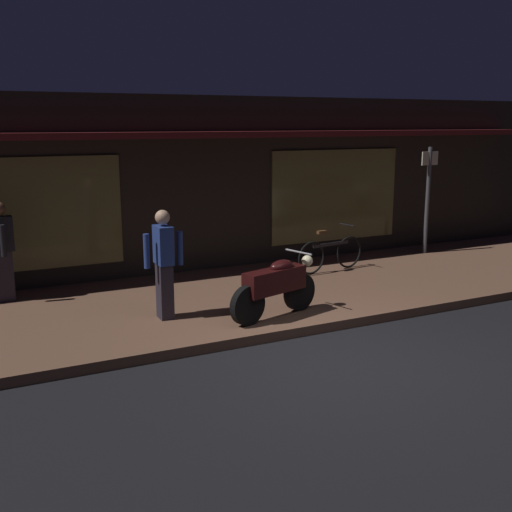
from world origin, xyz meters
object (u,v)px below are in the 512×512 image
bicycle_parked (331,254)px  sign_post (428,194)px  person_bystander (164,262)px  person_photographer (2,250)px  motorcycle (276,285)px

bicycle_parked → sign_post: sign_post is taller
sign_post → person_bystander: bearing=-164.2°
person_photographer → bicycle_parked: bearing=-6.2°
bicycle_parked → motorcycle: bearing=-138.3°
person_bystander → bicycle_parked: bearing=20.0°
bicycle_parked → sign_post: size_ratio=0.69×
bicycle_parked → person_bystander: 4.21m
bicycle_parked → person_bystander: person_bystander is taller
motorcycle → bicycle_parked: 3.20m
motorcycle → sign_post: bearing=26.5°
person_photographer → person_bystander: size_ratio=1.00×
bicycle_parked → person_bystander: (-3.93, -1.43, 0.52)m
bicycle_parked → sign_post: bearing=10.0°
person_photographer → person_bystander: (2.11, -2.08, 0.00)m
bicycle_parked → sign_post: (2.90, 0.51, 1.00)m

